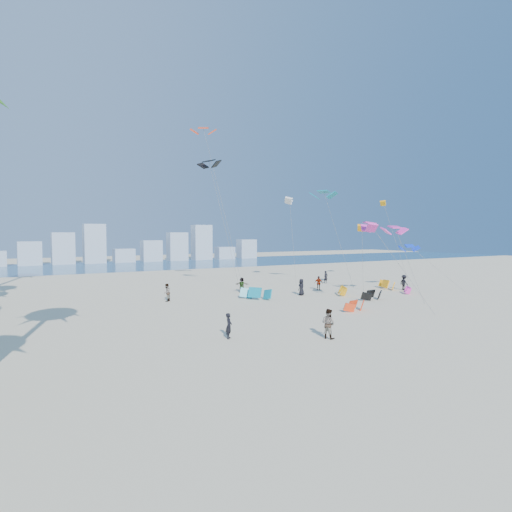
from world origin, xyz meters
TOP-DOWN VIEW (x-y plane):
  - ground at (0.00, 0.00)m, footprint 220.00×220.00m
  - ocean at (0.00, 72.00)m, footprint 220.00×220.00m
  - kitesurfer_near at (-4.29, 6.81)m, footprint 0.66×0.69m
  - kitesurfer_mid at (1.05, 3.78)m, footprint 0.94×1.07m
  - kitesurfers_far at (11.65, 21.97)m, footprint 27.00×10.70m
  - grounded_kites at (13.33, 17.07)m, footprint 19.52×11.87m
  - flying_kites at (14.67, 21.63)m, footprint 27.63×25.84m
  - distant_skyline at (-1.19, 82.00)m, footprint 85.00×3.00m

SIDE VIEW (x-z plane):
  - ground at x=0.00m, z-range 0.00..0.00m
  - ocean at x=0.00m, z-range 0.01..0.01m
  - grounded_kites at x=13.33m, z-range -0.08..1.02m
  - kitesurfer_near at x=-4.29m, z-range 0.00..1.59m
  - kitesurfers_far at x=11.65m, z-range -0.03..1.71m
  - kitesurfer_mid at x=1.05m, z-range 0.00..1.84m
  - distant_skyline at x=-1.19m, z-range -1.11..7.29m
  - flying_kites at x=14.67m, z-range 1.08..19.62m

